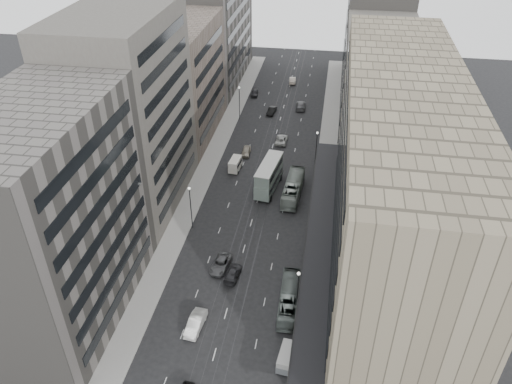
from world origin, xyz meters
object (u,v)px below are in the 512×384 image
Objects in this scene: panel_van at (235,164)px; sedan_2 at (220,264)px; sedan_1 at (196,323)px; vw_microbus at (286,357)px; bus_far at (293,188)px; bus_near at (289,299)px; double_decker at (269,175)px.

panel_van reaches higher than sedan_2.
sedan_1 is at bearing -86.36° from sedan_2.
vw_microbus is 0.82× the size of sedan_2.
sedan_2 is (-11.96, 15.84, -0.51)m from vw_microbus.
sedan_2 is at bearing 91.68° from sedan_1.
sedan_1 is 0.98× the size of sedan_2.
sedan_2 is (0.72, 12.09, -0.12)m from sedan_1.
bus_far is 35.02m from sedan_1.
vw_microbus is 0.84× the size of sedan_1.
bus_far is 2.81× the size of panel_van.
bus_far is 23.37m from sedan_2.
sedan_1 is 12.12m from sedan_2.
bus_far reaches higher than sedan_2.
panel_van reaches higher than vw_microbus.
bus_far is at bearing -86.60° from bus_near.
panel_van is (-12.40, 7.14, -0.24)m from bus_far.
sedan_1 reaches higher than sedan_2.
bus_near is at bearing -62.42° from panel_van.
vw_microbus reaches higher than sedan_1.
double_decker is at bearing 86.53° from sedan_2.
panel_van is at bearing 115.82° from vw_microbus.
panel_van is (-15.33, 44.51, 0.21)m from vw_microbus.
bus_near is 0.99× the size of double_decker.
bus_near is 2.03× the size of sedan_2.
bus_near is at bearing 97.60° from bus_far.
bus_far is 2.32× the size of sedan_2.
double_decker is at bearing -31.81° from panel_van.
double_decker is at bearing -14.06° from bus_far.
panel_van reaches higher than sedan_1.
bus_far is 37.49m from vw_microbus.
sedan_2 is (-11.26, 6.19, -0.75)m from bus_near.
double_decker reaches higher than bus_near.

